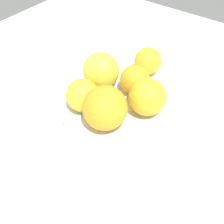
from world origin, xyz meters
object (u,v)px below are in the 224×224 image
Objects in this scene: orange_in_bowl_0 at (135,80)px; orange_in_bowl_3 at (147,97)px; fruit_bowl at (112,114)px; orange_in_bowl_1 at (101,71)px; orange_loose_0 at (148,61)px; orange_in_bowl_2 at (105,108)px; orange_in_bowl_4 at (83,95)px.

orange_in_bowl_0 is 5.99cm from orange_in_bowl_3.
fruit_bowl is 9.07cm from orange_in_bowl_1.
orange_loose_0 is (11.48, 3.45, -3.39)cm from orange_in_bowl_0.
orange_in_bowl_2 reaches higher than orange_loose_0.
fruit_bowl is 2.61× the size of orange_in_bowl_1.
orange_in_bowl_1 is at bearing 166.96° from orange_loose_0.
orange_in_bowl_2 is 1.20× the size of orange_loose_0.
orange_in_bowl_4 is at bearing 82.49° from orange_in_bowl_2.
orange_loose_0 is (13.96, -3.23, -4.14)cm from orange_in_bowl_1.
orange_in_bowl_1 is 7.56cm from orange_in_bowl_4.
orange_in_bowl_1 reaches higher than orange_in_bowl_4.
orange_in_bowl_3 is at bearing -124.93° from orange_in_bowl_0.
orange_in_bowl_0 is at bearing -69.61° from orange_in_bowl_1.
orange_in_bowl_1 is at bearing 110.39° from orange_in_bowl_0.
orange_in_bowl_3 is 17.52cm from orange_loose_0.
orange_in_bowl_3 is 1.12× the size of orange_in_bowl_4.
orange_in_bowl_3 is at bearing -61.88° from fruit_bowl.
orange_loose_0 reaches higher than fruit_bowl.
orange_in_bowl_1 is at bearing 10.88° from orange_in_bowl_4.
orange_in_bowl_2 reaches higher than orange_in_bowl_4.
orange_in_bowl_0 is 0.85× the size of orange_in_bowl_3.
orange_in_bowl_3 is at bearing -150.75° from orange_loose_0.
orange_loose_0 is at bearing 29.25° from orange_in_bowl_3.
orange_loose_0 is at bearing -4.85° from orange_in_bowl_4.
orange_in_bowl_2 is 22.94cm from orange_loose_0.
orange_in_bowl_2 reaches higher than orange_in_bowl_0.
orange_in_bowl_4 is at bearing 151.98° from orange_in_bowl_0.
orange_loose_0 is (21.36, -1.81, -3.54)cm from orange_in_bowl_4.
orange_in_bowl_3 reaches higher than orange_in_bowl_4.
orange_loose_0 is (22.14, 4.11, -4.38)cm from orange_in_bowl_2.
fruit_bowl is 3.26× the size of orange_in_bowl_0.
orange_in_bowl_1 reaches higher than fruit_bowl.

